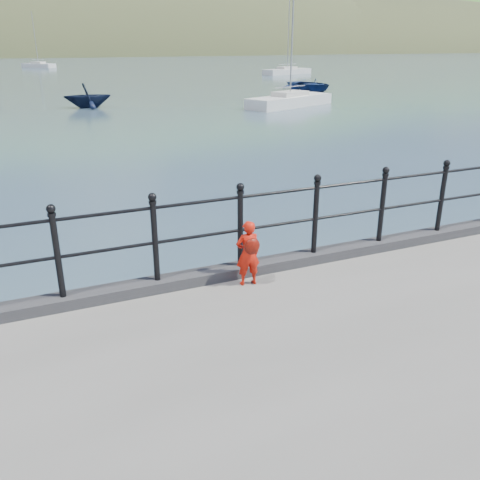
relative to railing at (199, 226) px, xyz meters
name	(u,v)px	position (x,y,z in m)	size (l,w,h in m)	color
ground	(199,338)	(0.00, 0.15, -1.82)	(600.00, 600.00, 0.00)	#2D4251
kerb	(200,277)	(0.00, 0.00, -0.75)	(60.00, 0.30, 0.15)	#28282B
railing	(199,226)	(0.00, 0.00, 0.00)	(18.11, 0.11, 1.20)	black
far_shore	(110,104)	(38.34, 239.56, -24.39)	(830.00, 200.00, 156.00)	#333A21
child	(248,253)	(0.57, -0.33, -0.36)	(0.35, 0.31, 0.91)	red
launch_blue	(310,85)	(22.61, 35.13, -1.31)	(3.56, 4.99, 1.03)	navy
launch_navy	(87,96)	(2.48, 29.84, -1.04)	(2.58, 2.99, 1.57)	black
sailboat_far	(287,72)	(32.48, 57.74, -1.48)	(7.75, 4.28, 10.53)	silver
sailboat_deep	(39,66)	(2.64, 91.08, -1.48)	(5.40, 5.68, 8.95)	silver
sailboat_near	(290,101)	(15.15, 25.18, -1.48)	(7.21, 4.51, 9.53)	silver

